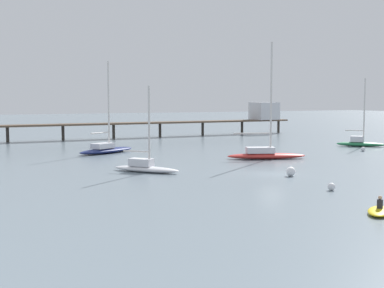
% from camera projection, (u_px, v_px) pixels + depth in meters
% --- Properties ---
extents(ground_plane, '(400.00, 400.00, 0.00)m').
position_uv_depth(ground_plane, '(272.00, 174.00, 48.09)').
color(ground_plane, slate).
extents(pier, '(72.96, 4.64, 6.27)m').
position_uv_depth(pier, '(193.00, 117.00, 97.52)').
color(pier, brown).
rests_on(pier, ground_plane).
extents(sailboat_red, '(9.39, 5.28, 13.53)m').
position_uv_depth(sailboat_red, '(265.00, 152.00, 60.19)').
color(sailboat_red, red).
rests_on(sailboat_red, ground_plane).
extents(sailboat_white, '(5.67, 6.50, 8.26)m').
position_uv_depth(sailboat_white, '(145.00, 166.00, 49.48)').
color(sailboat_white, white).
rests_on(sailboat_white, ground_plane).
extents(sailboat_green, '(6.16, 6.08, 10.00)m').
position_uv_depth(sailboat_green, '(360.00, 142.00, 75.85)').
color(sailboat_green, '#287F4C').
rests_on(sailboat_green, ground_plane).
extents(sailboat_navy, '(9.17, 6.38, 11.82)m').
position_uv_depth(sailboat_navy, '(106.00, 148.00, 66.60)').
color(sailboat_navy, navy).
rests_on(sailboat_navy, ground_plane).
extents(dinghy_yellow, '(3.24, 3.00, 1.14)m').
position_uv_depth(dinghy_yellow, '(380.00, 211.00, 31.48)').
color(dinghy_yellow, yellow).
rests_on(dinghy_yellow, ground_plane).
extents(mooring_buoy_outer, '(0.60, 0.60, 0.60)m').
position_uv_depth(mooring_buoy_outer, '(363.00, 149.00, 68.88)').
color(mooring_buoy_outer, silver).
rests_on(mooring_buoy_outer, ground_plane).
extents(mooring_buoy_mid, '(0.85, 0.85, 0.85)m').
position_uv_depth(mooring_buoy_mid, '(291.00, 172.00, 46.78)').
color(mooring_buoy_mid, silver).
rests_on(mooring_buoy_mid, ground_plane).
extents(mooring_buoy_near, '(0.59, 0.59, 0.59)m').
position_uv_depth(mooring_buoy_near, '(331.00, 187.00, 39.49)').
color(mooring_buoy_near, silver).
rests_on(mooring_buoy_near, ground_plane).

